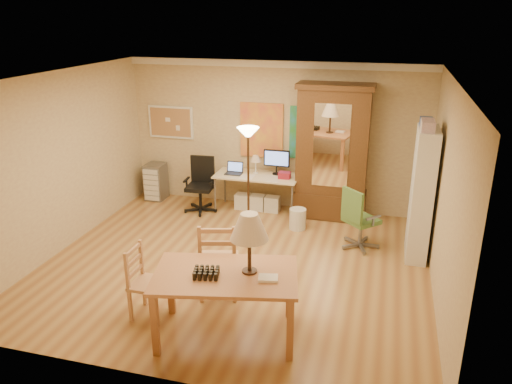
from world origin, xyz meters
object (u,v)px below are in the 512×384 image
(computer_desk, at_px, (259,189))
(office_chair_green, at_px, (359,232))
(bookshelf, at_px, (422,195))
(office_chair_black, at_px, (201,197))
(dining_table, at_px, (234,261))
(armoire, at_px, (332,161))

(computer_desk, relative_size, office_chair_green, 1.54)
(computer_desk, distance_m, bookshelf, 3.04)
(office_chair_black, xyz_separation_m, office_chair_green, (2.94, -0.81, -0.00))
(dining_table, xyz_separation_m, bookshelf, (2.05, 2.61, 0.04))
(dining_table, distance_m, office_chair_black, 3.92)
(dining_table, xyz_separation_m, office_chair_black, (-1.74, 3.45, -0.67))
(office_chair_black, height_order, armoire, armoire)
(dining_table, height_order, armoire, armoire)
(bookshelf, bearing_deg, armoire, 140.29)
(office_chair_black, distance_m, armoire, 2.49)
(dining_table, relative_size, armoire, 0.73)
(dining_table, xyz_separation_m, armoire, (0.60, 3.82, 0.09))
(office_chair_green, bearing_deg, armoire, 116.76)
(computer_desk, bearing_deg, dining_table, -79.22)
(computer_desk, distance_m, office_chair_green, 2.21)
(office_chair_black, distance_m, office_chair_green, 3.05)
(office_chair_black, relative_size, office_chair_green, 1.02)
(dining_table, height_order, bookshelf, bookshelf)
(armoire, bearing_deg, computer_desk, -176.33)
(office_chair_green, height_order, armoire, armoire)
(dining_table, distance_m, armoire, 3.87)
(office_chair_green, xyz_separation_m, bookshelf, (0.86, -0.02, 0.71))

